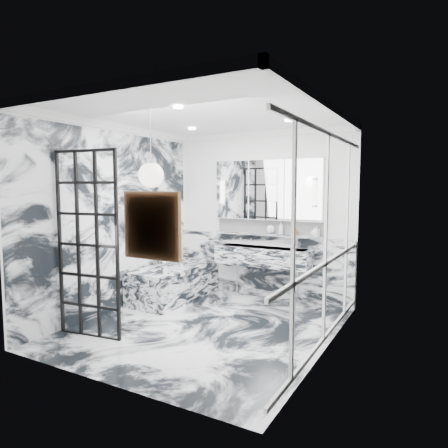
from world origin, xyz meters
The scene contains 25 objects.
floor centered at (0.00, 0.00, 0.00)m, with size 3.60×3.60×0.00m, color white.
ceiling centered at (0.00, 0.00, 2.80)m, with size 3.60×3.60×0.00m, color white.
wall_back centered at (0.00, 1.80, 1.40)m, with size 3.60×3.60×0.00m, color white.
wall_front centered at (0.00, -1.80, 1.40)m, with size 3.60×3.60×0.00m, color white.
wall_left centered at (-1.60, 0.00, 1.40)m, with size 3.60×3.60×0.00m, color white.
wall_right centered at (1.60, 0.00, 1.40)m, with size 3.60×3.60×0.00m, color white.
marble_clad_back centered at (0.00, 1.78, 0.53)m, with size 3.18×0.05×1.05m, color white.
marble_clad_left centered at (-1.59, 0.00, 1.34)m, with size 0.02×3.56×2.68m, color white.
panel_molding centered at (1.58, 0.00, 1.30)m, with size 0.03×3.40×2.30m, color white.
soap_bottle_a centered at (0.40, 1.71, 1.20)m, with size 0.08×0.08×0.22m, color #8C5919.
soap_bottle_b centered at (0.99, 1.71, 1.18)m, with size 0.08×0.08×0.18m, color #4C4C51.
soap_bottle_c centered at (0.96, 1.71, 1.16)m, with size 0.11×0.11×0.15m, color silver.
face_pot centered at (0.21, 1.71, 1.17)m, with size 0.14×0.14×0.14m, color white.
amber_bottle centered at (0.65, 1.71, 1.14)m, with size 0.04×0.04×0.10m, color #8C5919.
flower_vase centered at (-0.94, 0.35, 0.61)m, with size 0.07×0.07×0.12m, color silver.
crittall_door centered at (-1.10, -1.00, 1.15)m, with size 0.88×0.04×2.30m, color black, non-canonical shape.
artwork centered at (0.54, -1.76, 1.54)m, with size 0.49×0.05×0.49m, color #C04513.
pendant_light centered at (0.06, -1.17, 1.99)m, with size 0.26×0.26×0.26m, color white.
trough_sink centered at (0.15, 1.55, 0.73)m, with size 1.60×0.45×0.30m, color silver.
ledge centered at (0.15, 1.72, 1.07)m, with size 1.90×0.14×0.04m, color silver.
subway_tile centered at (0.15, 1.78, 1.21)m, with size 1.90×0.03×0.23m, color white.
mirror_cabinet centered at (0.15, 1.73, 1.82)m, with size 1.90×0.16×1.00m, color white.
sconce_left centered at (-0.67, 1.63, 1.78)m, with size 0.07×0.07×0.40m, color white.
sconce_right centered at (0.97, 1.63, 1.78)m, with size 0.07×0.07×0.40m, color white.
bathtub centered at (-1.18, 0.90, 0.28)m, with size 0.75×1.65×0.55m, color silver.
Camera 1 is at (2.73, -4.44, 1.87)m, focal length 32.00 mm.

